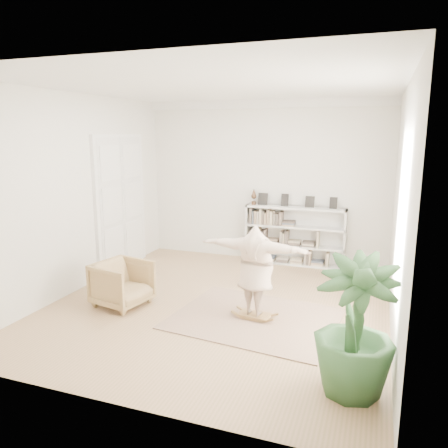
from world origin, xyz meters
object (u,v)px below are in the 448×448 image
at_px(rocker_board, 255,315).
at_px(houseplant, 354,326).
at_px(bookshelf, 294,236).
at_px(armchair, 122,284).
at_px(person, 255,268).

xyz_separation_m(rocker_board, houseplant, (1.57, -1.55, 0.73)).
xyz_separation_m(bookshelf, armchair, (-2.29, -3.36, -0.25)).
bearing_deg(rocker_board, armchair, -169.01).
relative_size(rocker_board, houseplant, 0.32).
relative_size(person, houseplant, 1.10).
bearing_deg(bookshelf, houseplant, -71.72).
bearing_deg(armchair, houseplant, -97.73).
bearing_deg(person, rocker_board, 6.09).
height_order(person, houseplant, houseplant).
height_order(rocker_board, person, person).
distance_m(bookshelf, rocker_board, 3.22).
distance_m(bookshelf, houseplant, 4.96).
height_order(bookshelf, person, bookshelf).
height_order(bookshelf, houseplant, bookshelf).
bearing_deg(houseplant, armchair, 160.65).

